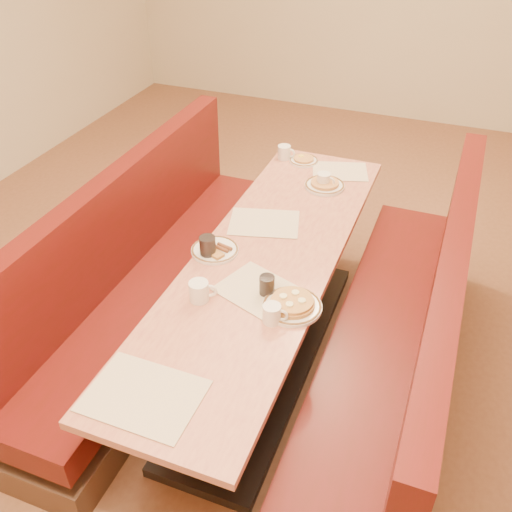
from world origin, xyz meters
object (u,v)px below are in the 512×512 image
(booth_right, at_px, (398,347))
(soda_tumbler_mid, at_px, (267,286))
(soda_tumbler_near, at_px, (208,247))
(coffee_mug_d, at_px, (285,152))
(booth_left, at_px, (150,283))
(eggs_plate, at_px, (214,249))
(coffee_mug_c, at_px, (324,180))
(diner_table, at_px, (266,311))
(coffee_mug_a, at_px, (273,314))
(pancake_plate, at_px, (292,304))
(coffee_mug_b, at_px, (200,291))

(booth_right, height_order, soda_tumbler_mid, booth_right)
(soda_tumbler_near, bearing_deg, coffee_mug_d, 89.83)
(booth_right, xyz_separation_m, soda_tumbler_mid, (-0.62, -0.28, 0.44))
(booth_left, height_order, soda_tumbler_mid, booth_left)
(booth_right, height_order, eggs_plate, booth_right)
(booth_left, height_order, coffee_mug_c, booth_left)
(soda_tumbler_mid, bearing_deg, diner_table, 110.83)
(booth_left, distance_m, coffee_mug_c, 1.23)
(coffee_mug_d, bearing_deg, booth_right, -47.39)
(diner_table, height_order, soda_tumbler_near, soda_tumbler_near)
(booth_left, height_order, booth_right, same)
(coffee_mug_a, xyz_separation_m, soda_tumbler_mid, (-0.09, 0.17, 0.00))
(eggs_plate, xyz_separation_m, soda_tumbler_near, (-0.01, -0.05, 0.04))
(coffee_mug_c, distance_m, soda_tumbler_near, 0.99)
(booth_right, relative_size, coffee_mug_a, 21.36)
(booth_right, bearing_deg, coffee_mug_a, -139.79)
(pancake_plate, xyz_separation_m, soda_tumbler_mid, (-0.14, 0.05, 0.03))
(eggs_plate, bearing_deg, coffee_mug_b, -74.98)
(coffee_mug_d, bearing_deg, coffee_mug_c, -38.54)
(booth_right, distance_m, coffee_mug_c, 1.14)
(pancake_plate, xyz_separation_m, coffee_mug_a, (-0.05, -0.12, 0.02))
(booth_left, xyz_separation_m, soda_tumbler_mid, (0.84, -0.28, 0.44))
(pancake_plate, bearing_deg, soda_tumbler_mid, 159.39)
(pancake_plate, height_order, eggs_plate, pancake_plate)
(coffee_mug_b, height_order, soda_tumbler_mid, soda_tumbler_mid)
(eggs_plate, distance_m, coffee_mug_d, 1.16)
(coffee_mug_a, distance_m, coffee_mug_d, 1.62)
(coffee_mug_d, bearing_deg, diner_table, -75.81)
(booth_left, xyz_separation_m, coffee_mug_b, (0.57, -0.43, 0.44))
(coffee_mug_b, bearing_deg, coffee_mug_c, 55.18)
(coffee_mug_b, relative_size, coffee_mug_d, 1.04)
(eggs_plate, distance_m, coffee_mug_c, 0.94)
(soda_tumbler_near, bearing_deg, soda_tumbler_mid, -24.54)
(diner_table, relative_size, coffee_mug_a, 21.36)
(coffee_mug_a, xyz_separation_m, coffee_mug_d, (-0.47, 1.55, 0.00))
(diner_table, distance_m, coffee_mug_d, 1.21)
(booth_left, height_order, coffee_mug_a, booth_left)
(booth_left, distance_m, coffee_mug_b, 0.84)
(booth_left, relative_size, coffee_mug_d, 20.63)
(soda_tumbler_near, height_order, soda_tumbler_mid, soda_tumbler_near)
(eggs_plate, distance_m, coffee_mug_a, 0.61)
(coffee_mug_b, xyz_separation_m, soda_tumbler_near, (-0.11, 0.33, 0.01))
(diner_table, bearing_deg, coffee_mug_d, 104.10)
(diner_table, xyz_separation_m, booth_left, (-0.73, 0.00, -0.01))
(coffee_mug_c, relative_size, coffee_mug_d, 0.97)
(pancake_plate, bearing_deg, coffee_mug_b, -166.90)
(booth_right, xyz_separation_m, coffee_mug_b, (-0.90, -0.43, 0.44))
(coffee_mug_c, distance_m, soda_tumbler_mid, 1.10)
(eggs_plate, bearing_deg, coffee_mug_d, 90.46)
(coffee_mug_b, height_order, coffee_mug_d, coffee_mug_b)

